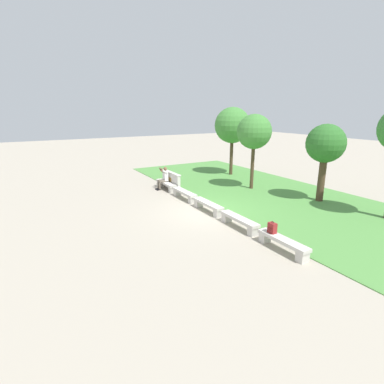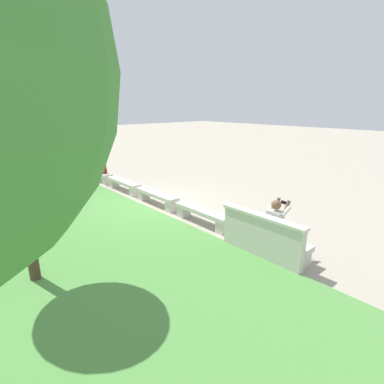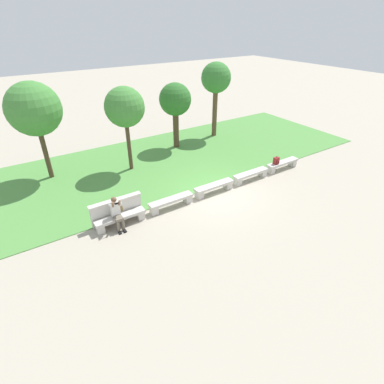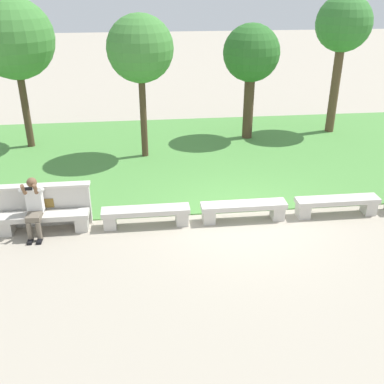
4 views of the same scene
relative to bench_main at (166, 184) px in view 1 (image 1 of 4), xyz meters
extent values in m
plane|color=#A89E8C|center=(4.58, 0.00, -0.30)|extent=(80.00, 80.00, 0.00)
cube|color=#518E42|center=(4.58, 4.38, -0.29)|extent=(23.17, 8.00, 0.03)
cube|color=beige|center=(0.00, 0.00, 0.09)|extent=(2.02, 0.40, 0.12)
cube|color=beige|center=(-0.83, 0.00, -0.14)|extent=(0.28, 0.34, 0.33)
cube|color=beige|center=(0.83, 0.00, -0.14)|extent=(0.28, 0.34, 0.33)
cube|color=beige|center=(2.29, 0.00, 0.09)|extent=(2.02, 0.40, 0.12)
cube|color=beige|center=(1.46, 0.00, -0.14)|extent=(0.28, 0.34, 0.33)
cube|color=beige|center=(3.12, 0.00, -0.14)|extent=(0.28, 0.34, 0.33)
cube|color=beige|center=(4.58, 0.00, 0.09)|extent=(2.02, 0.40, 0.12)
cube|color=beige|center=(3.75, 0.00, -0.14)|extent=(0.28, 0.34, 0.33)
cube|color=beige|center=(5.41, 0.00, -0.14)|extent=(0.28, 0.34, 0.33)
cube|color=beige|center=(6.87, 0.00, 0.09)|extent=(2.02, 0.40, 0.12)
cube|color=beige|center=(6.04, 0.00, -0.14)|extent=(0.28, 0.34, 0.33)
cube|color=beige|center=(7.69, 0.00, -0.14)|extent=(0.28, 0.34, 0.33)
cube|color=beige|center=(9.16, 0.00, 0.09)|extent=(2.02, 0.40, 0.12)
cube|color=beige|center=(8.33, 0.00, -0.14)|extent=(0.28, 0.34, 0.33)
cube|color=beige|center=(9.98, 0.00, -0.14)|extent=(0.28, 0.34, 0.33)
cube|color=beige|center=(0.00, 0.34, 0.17)|extent=(2.05, 0.18, 0.95)
cube|color=beige|center=(0.00, 0.34, 0.68)|extent=(2.11, 0.24, 0.06)
cube|color=brown|center=(0.00, 0.24, 0.29)|extent=(0.44, 0.02, 0.22)
cube|color=black|center=(-0.24, -0.45, -0.27)|extent=(0.10, 0.24, 0.06)
cylinder|color=#6B6051|center=(-0.24, -0.38, -0.06)|extent=(0.11, 0.11, 0.42)
cube|color=black|center=(-0.04, -0.45, -0.27)|extent=(0.10, 0.24, 0.06)
cylinder|color=#6B6051|center=(-0.04, -0.38, -0.06)|extent=(0.11, 0.11, 0.42)
cube|color=#6B6051|center=(-0.14, -0.19, 0.21)|extent=(0.31, 0.43, 0.12)
cube|color=silver|center=(-0.13, 0.04, 0.49)|extent=(0.34, 0.23, 0.56)
sphere|color=brown|center=(-0.13, 0.04, 0.91)|extent=(0.22, 0.22, 0.22)
cylinder|color=silver|center=(-0.33, -0.06, 0.78)|extent=(0.10, 0.31, 0.21)
cylinder|color=brown|center=(-0.26, -0.20, 0.86)|extent=(0.10, 0.19, 0.27)
cylinder|color=silver|center=(0.05, -0.06, 0.78)|extent=(0.10, 0.31, 0.21)
cylinder|color=brown|center=(-0.01, -0.20, 0.86)|extent=(0.10, 0.19, 0.27)
cube|color=black|center=(-0.14, -0.26, 0.90)|extent=(0.15, 0.01, 0.08)
cube|color=maroon|center=(8.63, 0.02, 0.33)|extent=(0.28, 0.20, 0.36)
cube|color=maroon|center=(8.63, -0.09, 0.26)|extent=(0.20, 0.06, 0.16)
torus|color=black|center=(8.63, 0.02, 0.53)|extent=(0.10, 0.02, 0.10)
cylinder|color=#4C3826|center=(6.00, 5.86, 0.89)|extent=(0.35, 0.35, 2.38)
sphere|color=#2D6B28|center=(6.00, 5.86, 2.65)|extent=(1.89, 1.89, 1.89)
cylinder|color=#4C3826|center=(2.36, 4.46, 1.07)|extent=(0.20, 0.20, 2.75)
sphere|color=#428438|center=(2.36, 4.46, 3.04)|extent=(1.96, 1.96, 1.96)
cylinder|color=#4C3826|center=(-1.46, 5.81, 1.08)|extent=(0.23, 0.23, 2.76)
sphere|color=#428438|center=(-1.46, 5.81, 3.20)|extent=(2.46, 2.46, 2.46)
camera|label=1|loc=(15.56, -7.09, 4.23)|focal=28.00mm
camera|label=2|loc=(-3.61, 5.58, 3.03)|focal=28.00mm
camera|label=3|loc=(-2.86, -9.55, 6.89)|focal=28.00mm
camera|label=4|loc=(2.30, -9.12, 4.94)|focal=42.00mm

